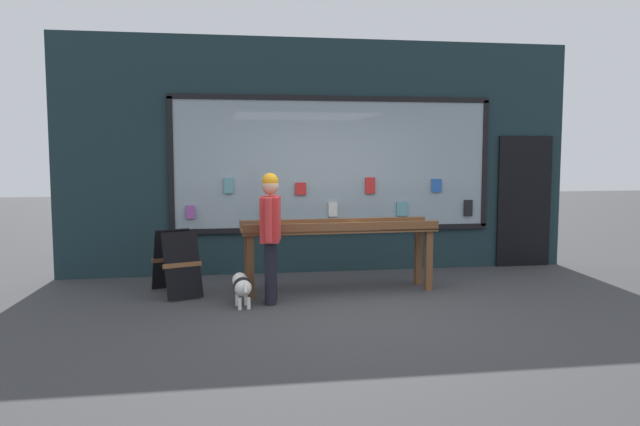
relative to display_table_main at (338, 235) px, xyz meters
The scene contains 6 objects.
ground_plane 1.21m from the display_table_main, 89.77° to the right, with size 40.00×40.00×0.00m, color #38383A.
shopfront_facade 1.76m from the display_table_main, 87.77° to the left, with size 7.86×0.29×3.54m.
display_table_main is the anchor object (origin of this frame).
person_browsing 1.10m from the display_table_main, 150.23° to the right, with size 0.29×0.63×1.60m.
small_dog 1.53m from the display_table_main, 153.32° to the right, with size 0.25×0.56×0.38m.
sandwich_board_sign 2.14m from the display_table_main, behind, with size 0.70×0.91×0.82m.
Camera 1 is at (-1.55, -7.08, 1.85)m, focal length 35.00 mm.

